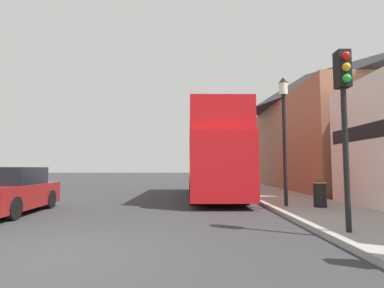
{
  "coord_description": "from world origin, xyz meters",
  "views": [
    {
      "loc": [
        2.23,
        -5.14,
        1.53
      ],
      "look_at": [
        2.39,
        11.58,
        2.87
      ],
      "focal_mm": 28.0,
      "sensor_mm": 36.0,
      "label": 1
    }
  ],
  "objects_px": {
    "litter_bin": "(320,193)",
    "lamp_post_second": "(240,145)",
    "lamp_post_nearest": "(284,117)",
    "parked_car_ahead_of_bus": "(212,179)",
    "traffic_signal": "(344,98)",
    "tour_bus": "(213,161)",
    "parked_car_far_side": "(11,192)"
  },
  "relations": [
    {
      "from": "lamp_post_nearest",
      "to": "litter_bin",
      "type": "relative_size",
      "value": 5.27
    },
    {
      "from": "tour_bus",
      "to": "parked_car_far_side",
      "type": "xyz_separation_m",
      "value": [
        -7.27,
        -5.37,
        -1.17
      ]
    },
    {
      "from": "parked_car_ahead_of_bus",
      "to": "lamp_post_second",
      "type": "distance_m",
      "value": 4.04
    },
    {
      "from": "parked_car_far_side",
      "to": "lamp_post_second",
      "type": "distance_m",
      "value": 14.54
    },
    {
      "from": "parked_car_ahead_of_bus",
      "to": "tour_bus",
      "type": "bearing_deg",
      "value": -91.88
    },
    {
      "from": "traffic_signal",
      "to": "lamp_post_nearest",
      "type": "bearing_deg",
      "value": 89.0
    },
    {
      "from": "tour_bus",
      "to": "lamp_post_nearest",
      "type": "relative_size",
      "value": 2.04
    },
    {
      "from": "parked_car_ahead_of_bus",
      "to": "litter_bin",
      "type": "xyz_separation_m",
      "value": [
        2.85,
        -12.85,
        -0.04
      ]
    },
    {
      "from": "lamp_post_nearest",
      "to": "lamp_post_second",
      "type": "height_order",
      "value": "lamp_post_nearest"
    },
    {
      "from": "parked_car_far_side",
      "to": "lamp_post_nearest",
      "type": "distance_m",
      "value": 9.97
    },
    {
      "from": "litter_bin",
      "to": "traffic_signal",
      "type": "bearing_deg",
      "value": -106.06
    },
    {
      "from": "parked_car_ahead_of_bus",
      "to": "lamp_post_nearest",
      "type": "distance_m",
      "value": 12.97
    },
    {
      "from": "lamp_post_second",
      "to": "parked_car_far_side",
      "type": "bearing_deg",
      "value": -131.87
    },
    {
      "from": "lamp_post_nearest",
      "to": "litter_bin",
      "type": "bearing_deg",
      "value": -15.08
    },
    {
      "from": "tour_bus",
      "to": "litter_bin",
      "type": "bearing_deg",
      "value": -55.15
    },
    {
      "from": "lamp_post_second",
      "to": "lamp_post_nearest",
      "type": "bearing_deg",
      "value": -90.08
    },
    {
      "from": "tour_bus",
      "to": "lamp_post_nearest",
      "type": "bearing_deg",
      "value": -63.55
    },
    {
      "from": "parked_car_far_side",
      "to": "lamp_post_nearest",
      "type": "xyz_separation_m",
      "value": [
        9.56,
        0.8,
        2.72
      ]
    },
    {
      "from": "lamp_post_nearest",
      "to": "traffic_signal",
      "type": "bearing_deg",
      "value": -91.0
    },
    {
      "from": "litter_bin",
      "to": "lamp_post_nearest",
      "type": "bearing_deg",
      "value": 164.92
    },
    {
      "from": "litter_bin",
      "to": "lamp_post_second",
      "type": "bearing_deg",
      "value": 96.22
    },
    {
      "from": "lamp_post_second",
      "to": "litter_bin",
      "type": "relative_size",
      "value": 4.72
    },
    {
      "from": "lamp_post_nearest",
      "to": "lamp_post_second",
      "type": "bearing_deg",
      "value": 89.92
    },
    {
      "from": "litter_bin",
      "to": "tour_bus",
      "type": "bearing_deg",
      "value": 124.94
    },
    {
      "from": "traffic_signal",
      "to": "parked_car_ahead_of_bus",
      "type": "bearing_deg",
      "value": 95.54
    },
    {
      "from": "lamp_post_nearest",
      "to": "litter_bin",
      "type": "distance_m",
      "value": 3.05
    },
    {
      "from": "tour_bus",
      "to": "parked_car_ahead_of_bus",
      "type": "bearing_deg",
      "value": 85.94
    },
    {
      "from": "parked_car_ahead_of_bus",
      "to": "litter_bin",
      "type": "height_order",
      "value": "parked_car_ahead_of_bus"
    },
    {
      "from": "parked_car_far_side",
      "to": "traffic_signal",
      "type": "distance_m",
      "value": 10.44
    },
    {
      "from": "lamp_post_second",
      "to": "litter_bin",
      "type": "xyz_separation_m",
      "value": [
        1.11,
        -10.18,
        -2.51
      ]
    },
    {
      "from": "traffic_signal",
      "to": "lamp_post_nearest",
      "type": "relative_size",
      "value": 0.84
    },
    {
      "from": "traffic_signal",
      "to": "lamp_post_nearest",
      "type": "height_order",
      "value": "lamp_post_nearest"
    }
  ]
}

